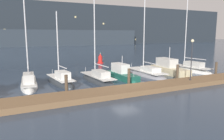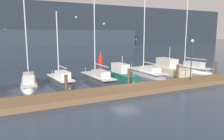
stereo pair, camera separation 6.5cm
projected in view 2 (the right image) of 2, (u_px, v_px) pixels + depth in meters
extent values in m
plane|color=#2D3D51|center=(126.00, 86.00, 22.05)|extent=(400.00, 400.00, 0.00)
cube|color=brown|center=(138.00, 89.00, 20.03)|extent=(31.78, 2.80, 0.45)
cylinder|color=#4C3D2D|center=(66.00, 85.00, 18.70)|extent=(0.28, 0.28, 1.77)
cylinder|color=#4C3D2D|center=(129.00, 78.00, 21.38)|extent=(0.28, 0.28, 1.90)
cylinder|color=#4C3D2D|center=(177.00, 73.00, 24.07)|extent=(0.28, 0.28, 1.91)
cylinder|color=#4C3D2D|center=(216.00, 70.00, 26.76)|extent=(0.28, 0.28, 1.83)
ellipsoid|color=white|center=(29.00, 86.00, 22.14)|extent=(2.21, 6.87, 1.44)
cube|color=silver|center=(29.00, 81.00, 22.06)|extent=(1.85, 5.77, 0.08)
cube|color=silver|center=(29.00, 78.00, 21.24)|extent=(1.16, 2.24, 0.89)
cylinder|color=silver|center=(26.00, 39.00, 21.88)|extent=(0.12, 0.12, 8.45)
cylinder|color=silver|center=(28.00, 71.00, 21.21)|extent=(0.31, 2.52, 0.09)
cylinder|color=silver|center=(28.00, 74.00, 24.88)|extent=(0.04, 0.04, 0.50)
ellipsoid|color=#2D3338|center=(61.00, 83.00, 23.33)|extent=(2.40, 6.39, 1.54)
cube|color=silver|center=(60.00, 78.00, 23.23)|extent=(2.02, 5.37, 0.08)
cube|color=silver|center=(63.00, 75.00, 22.53)|extent=(1.27, 2.09, 0.74)
cylinder|color=silver|center=(58.00, 45.00, 23.09)|extent=(0.12, 0.12, 6.92)
cylinder|color=silver|center=(62.00, 67.00, 22.41)|extent=(0.33, 2.47, 0.09)
cylinder|color=silver|center=(52.00, 71.00, 25.60)|extent=(0.04, 0.04, 0.50)
ellipsoid|color=#2D3338|center=(97.00, 81.00, 24.38)|extent=(2.33, 7.34, 1.32)
cube|color=silver|center=(97.00, 76.00, 24.28)|extent=(1.96, 6.16, 0.08)
cube|color=silver|center=(101.00, 74.00, 23.47)|extent=(1.28, 2.38, 0.66)
cylinder|color=silver|center=(95.00, 35.00, 24.04)|extent=(0.12, 0.12, 9.04)
cylinder|color=silver|center=(101.00, 65.00, 23.22)|extent=(0.28, 3.12, 0.09)
cylinder|color=silver|center=(86.00, 69.00, 27.09)|extent=(0.04, 0.04, 0.50)
ellipsoid|color=#195647|center=(123.00, 79.00, 25.72)|extent=(1.77, 5.83, 1.35)
cube|color=#195647|center=(123.00, 76.00, 25.67)|extent=(1.63, 5.24, 0.69)
cube|color=silver|center=(120.00, 68.00, 26.04)|extent=(1.19, 2.57, 1.06)
cube|color=black|center=(116.00, 65.00, 27.04)|extent=(1.02, 0.24, 0.48)
cylinder|color=silver|center=(122.00, 60.00, 25.47)|extent=(0.07, 0.07, 0.95)
cylinder|color=silver|center=(134.00, 74.00, 23.42)|extent=(0.04, 0.04, 0.60)
ellipsoid|color=gray|center=(146.00, 75.00, 28.07)|extent=(2.38, 7.88, 1.27)
cube|color=silver|center=(146.00, 71.00, 27.98)|extent=(2.00, 6.62, 0.08)
cube|color=silver|center=(150.00, 69.00, 27.09)|extent=(1.41, 2.53, 0.58)
cylinder|color=silver|center=(144.00, 30.00, 27.70)|extent=(0.12, 0.12, 10.37)
cylinder|color=silver|center=(150.00, 63.00, 27.07)|extent=(0.11, 2.92, 0.09)
cylinder|color=silver|center=(132.00, 65.00, 31.16)|extent=(0.04, 0.04, 0.50)
ellipsoid|color=beige|center=(169.00, 74.00, 28.85)|extent=(2.42, 7.01, 0.92)
cube|color=beige|center=(170.00, 71.00, 28.78)|extent=(2.22, 6.31, 0.90)
cube|color=silver|center=(167.00, 62.00, 29.24)|extent=(1.56, 3.11, 1.13)
cube|color=black|center=(161.00, 60.00, 30.47)|extent=(1.24, 0.30, 0.51)
cylinder|color=silver|center=(170.00, 53.00, 28.53)|extent=(0.07, 0.07, 1.50)
cylinder|color=silver|center=(185.00, 68.00, 26.02)|extent=(0.04, 0.04, 0.60)
ellipsoid|color=white|center=(188.00, 71.00, 31.21)|extent=(2.95, 8.39, 1.22)
cube|color=silver|center=(188.00, 66.00, 31.10)|extent=(2.48, 7.05, 0.08)
cube|color=silver|center=(194.00, 64.00, 30.21)|extent=(1.53, 2.75, 0.73)
cylinder|color=silver|center=(187.00, 25.00, 30.72)|extent=(0.12, 0.12, 11.54)
cylinder|color=silver|center=(195.00, 59.00, 30.01)|extent=(0.45, 3.46, 0.09)
cylinder|color=silver|center=(168.00, 62.00, 34.22)|extent=(0.04, 0.04, 0.50)
cylinder|color=red|center=(101.00, 63.00, 39.57)|extent=(1.09, 1.09, 0.16)
cylinder|color=red|center=(101.00, 59.00, 39.47)|extent=(0.73, 0.73, 1.12)
cone|color=red|center=(100.00, 55.00, 39.34)|extent=(0.51, 0.51, 0.50)
sphere|color=#F9EAB7|center=(100.00, 53.00, 39.29)|extent=(0.16, 0.16, 0.16)
cylinder|color=#2D2D33|center=(190.00, 80.00, 22.87)|extent=(0.24, 0.24, 0.06)
cylinder|color=#2D2D33|center=(191.00, 61.00, 22.56)|extent=(0.10, 0.10, 3.88)
sphere|color=#F9EAB7|center=(193.00, 41.00, 22.22)|extent=(0.32, 0.32, 0.32)
cube|color=#232B33|center=(28.00, 24.00, 103.57)|extent=(240.00, 16.00, 20.11)
cube|color=#F4DB8C|center=(76.00, 17.00, 104.97)|extent=(0.80, 0.10, 0.80)
cube|color=#F4DB8C|center=(136.00, 39.00, 121.53)|extent=(0.80, 0.10, 0.80)
cube|color=#F4DB8C|center=(95.00, 40.00, 110.97)|extent=(0.80, 0.10, 0.80)
cube|color=#F4DB8C|center=(18.00, 38.00, 95.21)|extent=(0.80, 0.10, 0.80)
cube|color=#F4DB8C|center=(5.00, 30.00, 92.51)|extent=(0.80, 0.10, 0.80)
cube|color=#F4DB8C|center=(104.00, 24.00, 111.81)|extent=(0.80, 0.10, 0.80)
ellipsoid|color=navy|center=(193.00, 67.00, 35.45)|extent=(1.89, 2.58, 0.56)
cube|color=brown|center=(193.00, 65.00, 35.42)|extent=(0.83, 0.75, 0.06)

